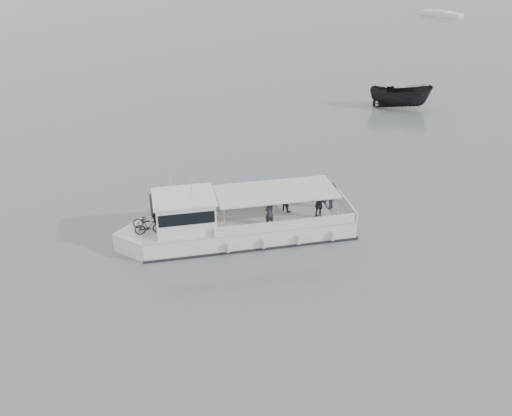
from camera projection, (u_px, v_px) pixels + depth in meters
ground at (236, 254)px, 29.26m from camera, size 1400.00×1400.00×0.00m
tour_boat at (228, 225)px, 30.23m from camera, size 12.34×7.41×5.36m
dark_motorboat at (400, 97)px, 50.28m from camera, size 5.45×5.13×2.10m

